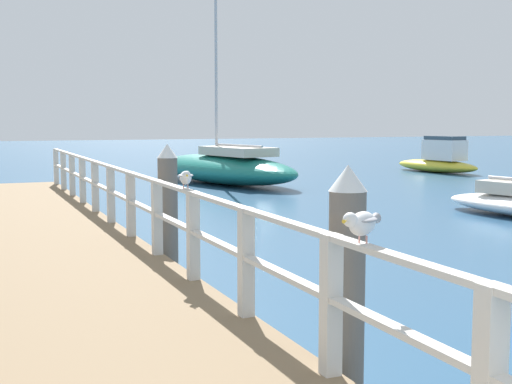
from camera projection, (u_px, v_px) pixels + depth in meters
name	position (u px, v px, depth m)	size (l,w,h in m)	color
pier_deck	(41.00, 260.00, 9.88)	(2.80, 20.05, 0.51)	#846B4C
pier_railing	(131.00, 196.00, 10.30)	(0.12, 18.57, 0.97)	beige
dock_piling_near	(347.00, 289.00, 5.22)	(0.29, 0.29, 1.91)	#6B6056
dock_piling_far	(168.00, 210.00, 9.82)	(0.29, 0.29, 1.91)	#6B6056
seagull_foreground	(362.00, 222.00, 4.24)	(0.42, 0.30, 0.21)	white
seagull_background	(186.00, 177.00, 7.65)	(0.22, 0.47, 0.21)	white
boat_1	(223.00, 168.00, 24.55)	(4.21, 8.44, 8.33)	#197266
boat_5	(439.00, 160.00, 29.85)	(1.92, 4.70, 1.58)	gold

